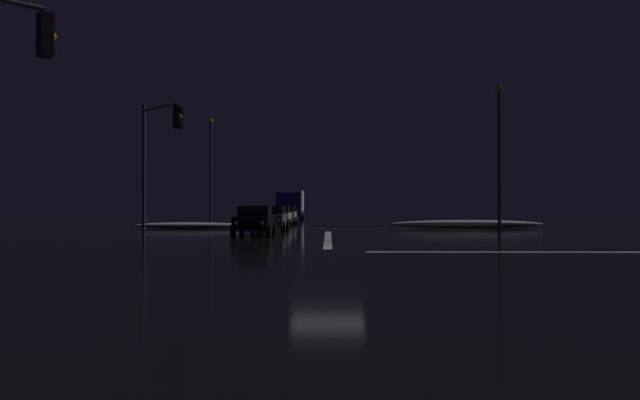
% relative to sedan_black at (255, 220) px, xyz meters
% --- Properties ---
extents(ground, '(120.00, 120.00, 0.10)m').
position_rel_sedan_black_xyz_m(ground, '(3.90, -11.54, -0.85)').
color(ground, black).
extents(stop_line_north, '(0.35, 14.91, 0.01)m').
position_rel_sedan_black_xyz_m(stop_line_north, '(3.90, -2.85, -0.80)').
color(stop_line_north, white).
rests_on(stop_line_north, ground).
extents(centre_line_ns, '(22.00, 0.15, 0.01)m').
position_rel_sedan_black_xyz_m(centre_line_ns, '(3.90, 8.75, -0.80)').
color(centre_line_ns, yellow).
rests_on(centre_line_ns, ground).
extents(crosswalk_bar_east, '(14.91, 0.40, 0.01)m').
position_rel_sedan_black_xyz_m(crosswalk_bar_east, '(12.68, -11.54, -0.80)').
color(crosswalk_bar_east, white).
rests_on(crosswalk_bar_east, ground).
extents(snow_bank_left_curb, '(7.55, 1.50, 0.42)m').
position_rel_sedan_black_xyz_m(snow_bank_left_curb, '(-5.59, 9.33, -0.59)').
color(snow_bank_left_curb, white).
rests_on(snow_bank_left_curb, ground).
extents(snow_bank_right_curb, '(10.47, 1.50, 0.57)m').
position_rel_sedan_black_xyz_m(snow_bank_right_curb, '(13.38, 9.91, -0.52)').
color(snow_bank_right_curb, white).
rests_on(snow_bank_right_curb, ground).
extents(sedan_black, '(2.02, 4.33, 1.57)m').
position_rel_sedan_black_xyz_m(sedan_black, '(0.00, 0.00, 0.00)').
color(sedan_black, black).
rests_on(sedan_black, ground).
extents(sedan_gray, '(2.02, 4.33, 1.57)m').
position_rel_sedan_black_xyz_m(sedan_gray, '(0.31, 5.73, 0.00)').
color(sedan_gray, slate).
rests_on(sedan_gray, ground).
extents(sedan_white, '(2.02, 4.33, 1.57)m').
position_rel_sedan_black_xyz_m(sedan_white, '(0.23, 12.30, 0.00)').
color(sedan_white, silver).
rests_on(sedan_white, ground).
extents(sedan_silver, '(2.02, 4.33, 1.57)m').
position_rel_sedan_black_xyz_m(sedan_silver, '(0.31, 18.03, 0.00)').
color(sedan_silver, '#B7B7BC').
rests_on(sedan_silver, ground).
extents(sedan_blue, '(2.02, 4.33, 1.57)m').
position_rel_sedan_black_xyz_m(sedan_blue, '(-0.17, 23.73, 0.00)').
color(sedan_blue, navy).
rests_on(sedan_blue, ground).
extents(box_truck, '(2.68, 8.28, 3.08)m').
position_rel_sedan_black_xyz_m(box_truck, '(-0.00, 31.68, 0.91)').
color(box_truck, navy).
rests_on(box_truck, ground).
extents(traffic_signal_nw, '(2.56, 2.56, 6.56)m').
position_rel_sedan_black_xyz_m(traffic_signal_nw, '(-4.26, -3.39, 3.66)').
color(traffic_signal_nw, '#4C4C51').
rests_on(traffic_signal_nw, ground).
extents(streetlamp_right_near, '(0.44, 0.44, 8.45)m').
position_rel_sedan_black_xyz_m(streetlamp_right_near, '(13.68, 2.75, 4.10)').
color(streetlamp_right_near, '#424247').
rests_on(streetlamp_right_near, ground).
extents(streetlamp_left_far, '(0.44, 0.44, 8.76)m').
position_rel_sedan_black_xyz_m(streetlamp_left_far, '(-5.89, 18.75, 4.26)').
color(streetlamp_left_far, '#424247').
rests_on(streetlamp_left_far, ground).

